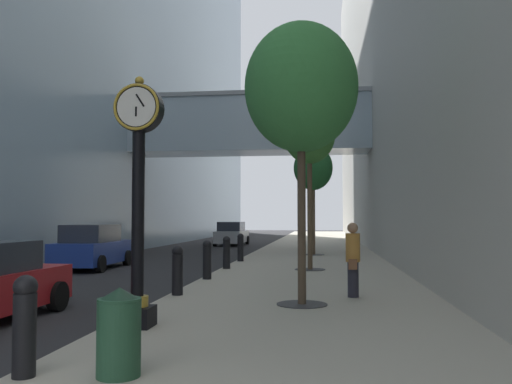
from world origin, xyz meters
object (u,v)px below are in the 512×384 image
(car_silver_near, at_px, (232,234))
(car_blue_far, at_px, (92,247))
(bollard_fifth, at_px, (227,252))
(street_tree_mid_near, at_px, (309,136))
(street_tree_mid_far, at_px, (313,169))
(bollard_fourth, at_px, (207,259))
(pedestrian_walking, at_px, (353,257))
(street_tree_near, at_px, (301,89))
(trash_bin, at_px, (119,331))
(street_clock, at_px, (138,188))
(bollard_nearest, at_px, (25,323))
(bollard_third, at_px, (178,269))
(bollard_sixth, at_px, (240,247))

(car_silver_near, relative_size, car_blue_far, 1.06)
(bollard_fifth, relative_size, street_tree_mid_near, 0.20)
(street_tree_mid_near, distance_m, street_tree_mid_far, 7.74)
(bollard_fifth, xyz_separation_m, car_silver_near, (-3.05, 18.79, 0.06))
(bollard_fourth, bearing_deg, pedestrian_walking, -36.78)
(street_tree_near, bearing_deg, trash_bin, -109.80)
(street_clock, distance_m, street_tree_mid_near, 11.05)
(bollard_fourth, height_order, street_tree_mid_near, street_tree_mid_near)
(street_tree_mid_far, bearing_deg, car_blue_far, -140.90)
(trash_bin, xyz_separation_m, car_silver_near, (-4.15, 31.97, 0.15))
(bollard_fifth, distance_m, street_tree_mid_far, 9.11)
(car_blue_far, bearing_deg, street_clock, -62.28)
(bollard_nearest, xyz_separation_m, bollard_fourth, (0.00, 10.01, 0.00))
(bollard_fifth, relative_size, street_tree_near, 0.19)
(street_clock, relative_size, pedestrian_walking, 2.48)
(street_tree_mid_far, bearing_deg, bollard_third, -102.02)
(street_tree_mid_far, xyz_separation_m, car_silver_near, (-6.11, 11.06, -3.69))
(bollard_fourth, xyz_separation_m, trash_bin, (1.10, -9.85, -0.09))
(car_silver_near, bearing_deg, street_clock, -83.41)
(street_clock, xyz_separation_m, bollard_third, (-0.33, 3.75, -1.77))
(street_tree_mid_near, relative_size, car_silver_near, 1.31)
(street_tree_near, bearing_deg, street_tree_mid_near, 90.00)
(pedestrian_walking, bearing_deg, bollard_fourth, 143.22)
(bollard_third, height_order, street_tree_mid_near, street_tree_mid_near)
(bollard_sixth, height_order, street_tree_mid_near, street_tree_mid_near)
(bollard_sixth, xyz_separation_m, car_silver_near, (-3.05, 15.45, 0.06))
(street_clock, distance_m, bollard_fourth, 7.31)
(street_tree_mid_far, relative_size, car_blue_far, 1.29)
(bollard_nearest, distance_m, bollard_third, 6.67)
(bollard_nearest, distance_m, trash_bin, 1.12)
(bollard_nearest, height_order, pedestrian_walking, pedestrian_walking)
(pedestrian_walking, distance_m, car_silver_near, 26.31)
(bollard_sixth, xyz_separation_m, street_tree_near, (3.07, -11.07, 4.10))
(bollard_nearest, relative_size, car_silver_near, 0.26)
(street_tree_near, xyz_separation_m, street_tree_mid_near, (0.00, 7.73, 0.13))
(street_tree_mid_near, bearing_deg, bollard_third, -114.68)
(street_tree_mid_near, distance_m, car_silver_near, 20.19)
(street_tree_near, relative_size, street_tree_mid_far, 1.11)
(bollard_fifth, relative_size, car_silver_near, 0.26)
(bollard_fifth, height_order, street_tree_mid_near, street_tree_mid_near)
(street_tree_mid_far, distance_m, trash_bin, 21.35)
(street_tree_mid_near, xyz_separation_m, street_tree_mid_far, (0.00, 7.73, -0.48))
(street_tree_near, height_order, pedestrian_walking, street_tree_near)
(car_silver_near, bearing_deg, street_tree_mid_near, -71.98)
(street_tree_near, relative_size, car_silver_near, 1.36)
(bollard_nearest, relative_size, street_tree_mid_far, 0.22)
(street_tree_mid_near, xyz_separation_m, pedestrian_walking, (1.16, -6.50, -3.92))
(pedestrian_walking, height_order, car_silver_near, pedestrian_walking)
(trash_bin, bearing_deg, street_tree_near, 70.20)
(street_tree_mid_far, height_order, car_silver_near, street_tree_mid_far)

